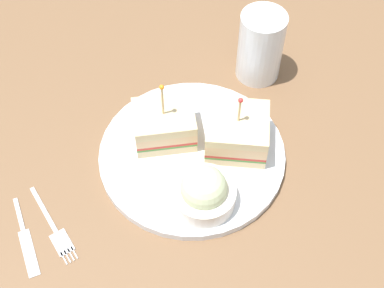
# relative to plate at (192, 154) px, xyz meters

# --- Properties ---
(ground_plane) EXTENTS (1.20, 1.20, 0.02)m
(ground_plane) POSITION_rel_plate_xyz_m (0.00, 0.00, -0.02)
(ground_plane) COLOR brown
(plate) EXTENTS (0.27, 0.27, 0.01)m
(plate) POSITION_rel_plate_xyz_m (0.00, 0.00, 0.00)
(plate) COLOR white
(plate) RESTS_ON ground_plane
(sandwich_half_front) EXTENTS (0.10, 0.09, 0.11)m
(sandwich_half_front) POSITION_rel_plate_xyz_m (0.04, -0.03, 0.03)
(sandwich_half_front) COLOR beige
(sandwich_half_front) RESTS_ON plate
(sandwich_half_back) EXTENTS (0.09, 0.08, 0.10)m
(sandwich_half_back) POSITION_rel_plate_xyz_m (-0.06, -0.02, 0.03)
(sandwich_half_back) COLOR beige
(sandwich_half_back) RESTS_ON plate
(coleslaw_bowl) EXTENTS (0.09, 0.09, 0.06)m
(coleslaw_bowl) POSITION_rel_plate_xyz_m (-0.02, 0.08, 0.03)
(coleslaw_bowl) COLOR silver
(coleslaw_bowl) RESTS_ON plate
(drink_glass) EXTENTS (0.07, 0.07, 0.12)m
(drink_glass) POSITION_rel_plate_xyz_m (-0.09, -0.18, 0.05)
(drink_glass) COLOR beige
(drink_glass) RESTS_ON ground_plane
(fork) EXTENTS (0.09, 0.11, 0.00)m
(fork) POSITION_rel_plate_xyz_m (0.17, 0.14, -0.00)
(fork) COLOR silver
(fork) RESTS_ON ground_plane
(knife) EXTENTS (0.07, 0.11, 0.00)m
(knife) POSITION_rel_plate_xyz_m (0.21, 0.16, -0.00)
(knife) COLOR silver
(knife) RESTS_ON ground_plane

